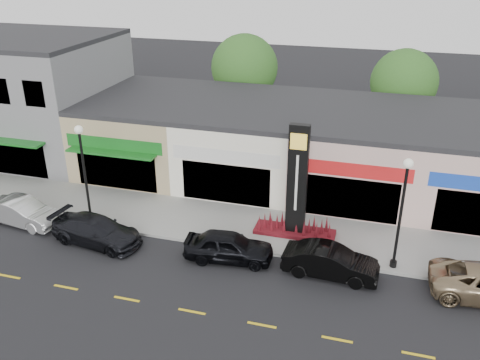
{
  "coord_description": "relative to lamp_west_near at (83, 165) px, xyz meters",
  "views": [
    {
      "loc": [
        6.58,
        -18.69,
        13.84
      ],
      "look_at": [
        0.08,
        4.0,
        2.95
      ],
      "focal_mm": 38.0,
      "sensor_mm": 36.0,
      "label": 1
    }
  ],
  "objects": [
    {
      "name": "pylon_sign",
      "position": [
        11.0,
        1.7,
        -1.2
      ],
      "size": [
        4.2,
        1.3,
        6.0
      ],
      "color": "maroon",
      "rests_on": "sidewalk"
    },
    {
      "name": "lamp_east_near",
      "position": [
        16.0,
        0.0,
        0.0
      ],
      "size": [
        0.44,
        0.44,
        5.47
      ],
      "color": "black",
      "rests_on": "sidewalk"
    },
    {
      "name": "car_dark_sedan",
      "position": [
        1.41,
        -1.73,
        -2.77
      ],
      "size": [
        2.59,
        5.06,
        1.41
      ],
      "primitive_type": "imported",
      "rotation": [
        0.0,
        0.0,
        1.44
      ],
      "color": "black",
      "rests_on": "ground"
    },
    {
      "name": "car_white_van",
      "position": [
        -3.49,
        -1.09,
        -2.76
      ],
      "size": [
        2.06,
        4.51,
        1.43
      ],
      "primitive_type": "imported",
      "rotation": [
        0.0,
        0.0,
        1.44
      ],
      "color": "silver",
      "rests_on": "ground"
    },
    {
      "name": "tree_rear_mid",
      "position": [
        16.0,
        17.0,
        1.41
      ],
      "size": [
        4.8,
        4.8,
        7.29
      ],
      "color": "#382619",
      "rests_on": "ground"
    },
    {
      "name": "lamp_west_near",
      "position": [
        0.0,
        0.0,
        0.0
      ],
      "size": [
        0.44,
        0.44,
        5.47
      ],
      "color": "black",
      "rests_on": "sidewalk"
    },
    {
      "name": "sidewalk",
      "position": [
        8.0,
        1.85,
        -3.4
      ],
      "size": [
        52.0,
        4.3,
        0.15
      ],
      "primitive_type": "cube",
      "color": "gray",
      "rests_on": "ground"
    },
    {
      "name": "building_grey_2story",
      "position": [
        -10.0,
        8.98,
        0.67
      ],
      "size": [
        12.0,
        10.95,
        8.3
      ],
      "color": "slate",
      "rests_on": "ground"
    },
    {
      "name": "shop_beige",
      "position": [
        -0.5,
        8.96,
        -1.08
      ],
      "size": [
        7.0,
        10.85,
        4.8
      ],
      "color": "tan",
      "rests_on": "ground"
    },
    {
      "name": "car_black_conv",
      "position": [
        13.2,
        -1.31,
        -2.76
      ],
      "size": [
        1.75,
        4.44,
        1.44
      ],
      "primitive_type": "imported",
      "rotation": [
        0.0,
        0.0,
        1.52
      ],
      "color": "black",
      "rests_on": "ground"
    },
    {
      "name": "curb",
      "position": [
        8.0,
        -0.4,
        -3.4
      ],
      "size": [
        52.0,
        0.2,
        0.15
      ],
      "primitive_type": "cube",
      "color": "gray",
      "rests_on": "ground"
    },
    {
      "name": "shop_cream",
      "position": [
        6.5,
        8.97,
        -1.08
      ],
      "size": [
        7.0,
        10.01,
        4.8
      ],
      "color": "white",
      "rests_on": "ground"
    },
    {
      "name": "ground",
      "position": [
        8.0,
        -2.5,
        -3.48
      ],
      "size": [
        120.0,
        120.0,
        0.0
      ],
      "primitive_type": "plane",
      "color": "black",
      "rests_on": "ground"
    },
    {
      "name": "car_black_sedan",
      "position": [
        8.33,
        -1.35,
        -2.75
      ],
      "size": [
        2.17,
        4.45,
        1.46
      ],
      "primitive_type": "imported",
      "rotation": [
        0.0,
        0.0,
        1.68
      ],
      "color": "black",
      "rests_on": "ground"
    },
    {
      "name": "tree_rear_west",
      "position": [
        4.0,
        17.0,
        1.74
      ],
      "size": [
        5.2,
        5.2,
        7.83
      ],
      "color": "#382619",
      "rests_on": "ground"
    },
    {
      "name": "shop_pink_w",
      "position": [
        13.5,
        8.97,
        -1.08
      ],
      "size": [
        7.0,
        10.01,
        4.8
      ],
      "color": "#D6A8A3",
      "rests_on": "ground"
    },
    {
      "name": "shop_pink_e",
      "position": [
        20.5,
        8.97,
        -1.08
      ],
      "size": [
        7.0,
        10.01,
        4.8
      ],
      "color": "#D6A8A3",
      "rests_on": "ground"
    }
  ]
}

